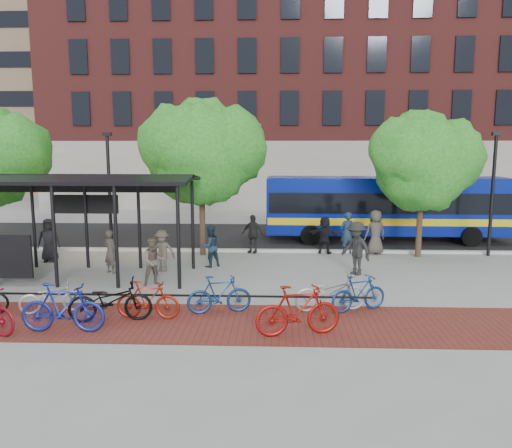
{
  "coord_description": "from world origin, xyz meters",
  "views": [
    {
      "loc": [
        0.08,
        -17.27,
        4.45
      ],
      "look_at": [
        -0.68,
        1.54,
        1.6
      ],
      "focal_mm": 35.0,
      "sensor_mm": 36.0,
      "label": 1
    }
  ],
  "objects_px": {
    "tree_c": "(424,159)",
    "pedestrian_7": "(347,233)",
    "lamp_post_right": "(493,190)",
    "pedestrian_2": "(210,246)",
    "pedestrian_3": "(162,251)",
    "pedestrian_5": "(325,235)",
    "bus": "(386,205)",
    "bike_7": "(219,294)",
    "pedestrian_8": "(154,261)",
    "bike_3": "(63,308)",
    "bike_10": "(330,292)",
    "bike_9": "(298,310)",
    "lamp_post_left": "(109,189)",
    "bike_5": "(148,300)",
    "bus_shelter": "(37,191)",
    "bike_4": "(110,301)",
    "pedestrian_0": "(49,240)",
    "bike_2": "(52,297)",
    "tree_b": "(204,148)",
    "bike_11": "(359,293)",
    "pedestrian_6": "(375,232)",
    "pedestrian_9": "(356,248)",
    "pedestrian_1": "(110,251)",
    "pedestrian_4": "(253,234)"
  },
  "relations": [
    {
      "from": "tree_c",
      "to": "pedestrian_7",
      "type": "bearing_deg",
      "value": 171.38
    },
    {
      "from": "lamp_post_right",
      "to": "pedestrian_2",
      "type": "xyz_separation_m",
      "value": [
        -11.4,
        -2.43,
        -1.95
      ]
    },
    {
      "from": "pedestrian_3",
      "to": "pedestrian_7",
      "type": "bearing_deg",
      "value": 31.56
    },
    {
      "from": "lamp_post_right",
      "to": "pedestrian_7",
      "type": "bearing_deg",
      "value": 178.05
    },
    {
      "from": "tree_c",
      "to": "pedestrian_5",
      "type": "relative_size",
      "value": 3.7
    },
    {
      "from": "bus",
      "to": "pedestrian_7",
      "type": "height_order",
      "value": "bus"
    },
    {
      "from": "bike_7",
      "to": "pedestrian_8",
      "type": "relative_size",
      "value": 1.09
    },
    {
      "from": "bike_7",
      "to": "tree_c",
      "type": "bearing_deg",
      "value": -58.21
    },
    {
      "from": "bike_3",
      "to": "pedestrian_2",
      "type": "xyz_separation_m",
      "value": [
        2.69,
        6.96,
        0.17
      ]
    },
    {
      "from": "tree_c",
      "to": "pedestrian_7",
      "type": "relative_size",
      "value": 3.31
    },
    {
      "from": "bike_10",
      "to": "pedestrian_5",
      "type": "xyz_separation_m",
      "value": [
        0.58,
        7.68,
        0.27
      ]
    },
    {
      "from": "bike_9",
      "to": "pedestrian_3",
      "type": "relative_size",
      "value": 1.35
    },
    {
      "from": "pedestrian_3",
      "to": "bike_7",
      "type": "bearing_deg",
      "value": -54.38
    },
    {
      "from": "lamp_post_left",
      "to": "pedestrian_2",
      "type": "height_order",
      "value": "lamp_post_left"
    },
    {
      "from": "tree_c",
      "to": "bike_5",
      "type": "distance_m",
      "value": 12.87
    },
    {
      "from": "bus_shelter",
      "to": "bike_4",
      "type": "bearing_deg",
      "value": -48.8
    },
    {
      "from": "tree_c",
      "to": "lamp_post_right",
      "type": "xyz_separation_m",
      "value": [
        2.91,
        0.25,
        -1.31
      ]
    },
    {
      "from": "bus_shelter",
      "to": "bike_9",
      "type": "xyz_separation_m",
      "value": [
        8.76,
        -5.3,
        -2.38
      ]
    },
    {
      "from": "pedestrian_0",
      "to": "pedestrian_2",
      "type": "relative_size",
      "value": 1.09
    },
    {
      "from": "bus",
      "to": "bike_2",
      "type": "distance_m",
      "value": 16.06
    },
    {
      "from": "tree_b",
      "to": "bike_4",
      "type": "distance_m",
      "value": 9.29
    },
    {
      "from": "bike_10",
      "to": "pedestrian_5",
      "type": "relative_size",
      "value": 1.25
    },
    {
      "from": "bus",
      "to": "bike_10",
      "type": "relative_size",
      "value": 5.72
    },
    {
      "from": "bike_11",
      "to": "pedestrian_8",
      "type": "distance_m",
      "value": 6.71
    },
    {
      "from": "bike_9",
      "to": "bike_10",
      "type": "distance_m",
      "value": 2.13
    },
    {
      "from": "lamp_post_left",
      "to": "bike_10",
      "type": "bearing_deg",
      "value": -41.04
    },
    {
      "from": "bike_10",
      "to": "pedestrian_8",
      "type": "height_order",
      "value": "pedestrian_8"
    },
    {
      "from": "tree_c",
      "to": "bike_5",
      "type": "relative_size",
      "value": 3.48
    },
    {
      "from": "pedestrian_0",
      "to": "pedestrian_6",
      "type": "xyz_separation_m",
      "value": [
        13.22,
        1.91,
        0.08
      ]
    },
    {
      "from": "bus",
      "to": "pedestrian_9",
      "type": "xyz_separation_m",
      "value": [
        -2.46,
        -6.7,
        -0.83
      ]
    },
    {
      "from": "bike_11",
      "to": "pedestrian_2",
      "type": "bearing_deg",
      "value": 19.79
    },
    {
      "from": "bike_4",
      "to": "pedestrian_2",
      "type": "height_order",
      "value": "pedestrian_2"
    },
    {
      "from": "pedestrian_1",
      "to": "pedestrian_3",
      "type": "xyz_separation_m",
      "value": [
        1.81,
        0.31,
        -0.02
      ]
    },
    {
      "from": "tree_c",
      "to": "pedestrian_3",
      "type": "distance_m",
      "value": 11.07
    },
    {
      "from": "bike_9",
      "to": "pedestrian_7",
      "type": "height_order",
      "value": "pedestrian_7"
    },
    {
      "from": "tree_b",
      "to": "bike_11",
      "type": "xyz_separation_m",
      "value": [
        5.28,
        -7.24,
        -3.95
      ]
    },
    {
      "from": "tree_b",
      "to": "lamp_post_left",
      "type": "xyz_separation_m",
      "value": [
        -4.1,
        0.25,
        -1.71
      ]
    },
    {
      "from": "bus",
      "to": "pedestrian_2",
      "type": "bearing_deg",
      "value": -143.11
    },
    {
      "from": "pedestrian_6",
      "to": "bus",
      "type": "bearing_deg",
      "value": -126.61
    },
    {
      "from": "pedestrian_1",
      "to": "pedestrian_9",
      "type": "height_order",
      "value": "pedestrian_9"
    },
    {
      "from": "tree_c",
      "to": "bike_10",
      "type": "height_order",
      "value": "tree_c"
    },
    {
      "from": "tree_b",
      "to": "pedestrian_4",
      "type": "height_order",
      "value": "tree_b"
    },
    {
      "from": "pedestrian_5",
      "to": "pedestrian_8",
      "type": "height_order",
      "value": "same"
    },
    {
      "from": "pedestrian_7",
      "to": "lamp_post_left",
      "type": "bearing_deg",
      "value": -21.7
    },
    {
      "from": "lamp_post_right",
      "to": "bike_2",
      "type": "xyz_separation_m",
      "value": [
        -15.04,
        -7.94,
        -2.31
      ]
    },
    {
      "from": "lamp_post_right",
      "to": "bike_3",
      "type": "bearing_deg",
      "value": -146.3
    },
    {
      "from": "bike_2",
      "to": "pedestrian_9",
      "type": "xyz_separation_m",
      "value": [
        8.97,
        4.51,
        0.51
      ]
    },
    {
      "from": "pedestrian_3",
      "to": "pedestrian_6",
      "type": "xyz_separation_m",
      "value": [
        8.35,
        3.36,
        0.18
      ]
    },
    {
      "from": "bike_4",
      "to": "pedestrian_8",
      "type": "xyz_separation_m",
      "value": [
        0.3,
        3.48,
        0.24
      ]
    },
    {
      "from": "lamp_post_right",
      "to": "bike_3",
      "type": "relative_size",
      "value": 2.49
    }
  ]
}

